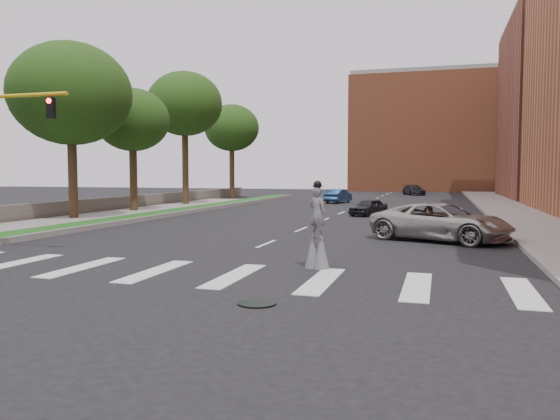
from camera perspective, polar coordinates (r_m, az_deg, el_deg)
The scene contains 17 objects.
ground_plane at distance 15.60m, azimuth -10.56°, elevation -7.21°, with size 160.00×160.00×0.00m, color black.
grass_median at distance 38.48m, azimuth -12.33°, elevation -0.40°, with size 2.00×60.00×0.25m, color #164C15.
median_curb at distance 37.98m, azimuth -10.94°, elevation -0.41°, with size 0.20×60.00×0.28m, color gray.
sidewalk_left at distance 32.06m, azimuth -25.74°, elevation -1.63°, with size 4.00×60.00×0.18m, color gray.
sidewalk_right at distance 39.13m, azimuth 24.49°, elevation -0.65°, with size 5.00×90.00×0.18m, color gray.
stone_wall at distance 43.01m, azimuth -17.49°, elevation 0.53°, with size 0.50×56.00×1.10m, color #5B554E.
manhole at distance 12.65m, azimuth -2.41°, elevation -9.70°, with size 0.90×0.90×0.04m, color black.
building_backdrop at distance 91.83m, azimuth 15.92°, elevation 7.58°, with size 26.00×14.00×18.00m, color #B35E38.
stilt_performer at distance 17.06m, azimuth 3.92°, elevation -2.63°, with size 0.81×0.65×2.75m.
suv_crossing at distance 24.82m, azimuth 16.52°, elevation -1.21°, with size 2.77×6.01×1.67m, color #A5A29C.
car_near at distance 38.17m, azimuth 9.22°, elevation 0.30°, with size 1.38×3.43×1.17m, color black.
car_mid at distance 53.51m, azimuth 6.12°, elevation 1.47°, with size 1.43×4.11×1.35m, color navy.
car_far at distance 73.22m, azimuth 13.80°, elevation 2.04°, with size 1.86×4.57×1.33m, color black.
tree_2 at distance 36.54m, azimuth -21.04°, elevation 11.24°, with size 7.40×7.40×10.96m.
tree_3 at distance 42.03m, azimuth -15.17°, elevation 9.02°, with size 5.43×5.43×9.15m.
tree_4 at distance 49.66m, azimuth -9.94°, elevation 10.82°, with size 6.65×6.65×11.84m.
tree_5 at distance 61.81m, azimuth -5.07°, elevation 8.50°, with size 6.12×6.12×10.53m.
Camera 1 is at (6.97, -13.63, 3.02)m, focal length 35.00 mm.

